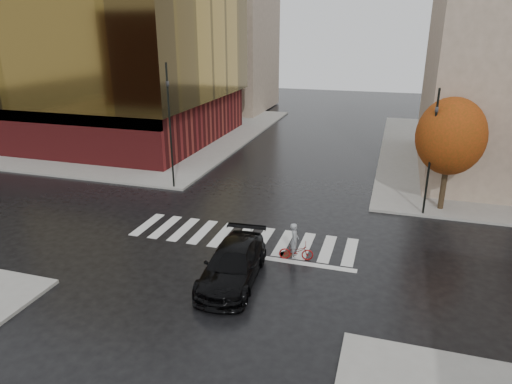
% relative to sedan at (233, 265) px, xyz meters
% --- Properties ---
extents(ground, '(120.00, 120.00, 0.00)m').
position_rel_sedan_xyz_m(ground, '(-1.00, 3.66, -0.78)').
color(ground, black).
rests_on(ground, ground).
extents(sidewalk_nw, '(30.00, 30.00, 0.15)m').
position_rel_sedan_xyz_m(sidewalk_nw, '(-22.00, 24.66, -0.70)').
color(sidewalk_nw, gray).
rests_on(sidewalk_nw, ground).
extents(crosswalk, '(12.00, 3.00, 0.01)m').
position_rel_sedan_xyz_m(crosswalk, '(-1.00, 4.16, -0.77)').
color(crosswalk, silver).
rests_on(crosswalk, ground).
extents(office_glass, '(27.00, 19.00, 16.00)m').
position_rel_sedan_xyz_m(office_glass, '(-23.00, 21.65, 7.50)').
color(office_glass, maroon).
rests_on(office_glass, sidewalk_nw).
extents(building_nw_far, '(14.00, 12.00, 20.00)m').
position_rel_sedan_xyz_m(building_nw_far, '(-17.00, 40.66, 9.37)').
color(building_nw_far, gray).
rests_on(building_nw_far, sidewalk_nw).
extents(tree_ne_a, '(3.80, 3.80, 6.50)m').
position_rel_sedan_xyz_m(tree_ne_a, '(9.00, 11.06, 3.68)').
color(tree_ne_a, black).
rests_on(tree_ne_a, sidewalk_ne).
extents(sedan, '(2.60, 5.51, 1.55)m').
position_rel_sedan_xyz_m(sedan, '(0.00, 0.00, 0.00)').
color(sedan, black).
rests_on(sedan, ground).
extents(cyclist, '(1.66, 0.83, 1.81)m').
position_rel_sedan_xyz_m(cyclist, '(2.12, 2.66, -0.16)').
color(cyclist, maroon).
rests_on(cyclist, ground).
extents(traffic_light_nw, '(0.24, 0.22, 8.02)m').
position_rel_sedan_xyz_m(traffic_light_nw, '(-7.80, 9.96, 4.03)').
color(traffic_light_nw, black).
rests_on(traffic_light_nw, sidewalk_nw).
extents(traffic_light_ne, '(0.20, 0.22, 7.07)m').
position_rel_sedan_xyz_m(traffic_light_ne, '(8.00, 9.96, 3.37)').
color(traffic_light_ne, black).
rests_on(traffic_light_ne, sidewalk_ne).
extents(fire_hydrant, '(0.24, 0.24, 0.67)m').
position_rel_sedan_xyz_m(fire_hydrant, '(-11.00, 13.32, -0.26)').
color(fire_hydrant, '#D2980C').
rests_on(fire_hydrant, sidewalk_nw).
extents(manhole, '(0.74, 0.74, 0.01)m').
position_rel_sedan_xyz_m(manhole, '(1.62, 2.99, -0.77)').
color(manhole, '#412517').
rests_on(manhole, ground).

